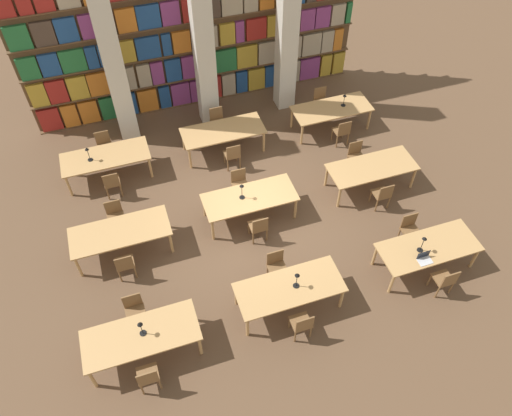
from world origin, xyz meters
TOP-DOWN VIEW (x-y plane):
  - ground_plane at (0.00, 0.00)m, footprint 40.00×40.00m
  - bookshelf_bank at (-0.00, 5.36)m, footprint 10.20×0.35m
  - pillar_left at (-2.49, 4.29)m, footprint 0.54×0.54m
  - pillar_center at (0.00, 4.29)m, footprint 0.54×0.54m
  - pillar_right at (2.49, 4.29)m, footprint 0.54×0.54m
  - reading_table_0 at (-3.32, -2.81)m, footprint 2.36×0.98m
  - chair_0 at (-3.35, -3.58)m, footprint 0.42×0.40m
  - chair_1 at (-3.35, -2.03)m, footprint 0.42×0.40m
  - desk_lamp_0 at (-3.26, -2.79)m, footprint 0.14×0.14m
  - reading_table_1 at (-0.05, -2.72)m, footprint 2.36×0.98m
  - chair_2 at (-0.06, -3.49)m, footprint 0.42×0.40m
  - chair_3 at (-0.06, -1.94)m, footprint 0.42×0.40m
  - desk_lamp_1 at (0.09, -2.73)m, footprint 0.14×0.14m
  - reading_table_2 at (3.39, -2.73)m, footprint 2.36×0.98m
  - chair_4 at (3.41, -3.51)m, footprint 0.42×0.40m
  - chair_5 at (3.41, -1.95)m, footprint 0.42×0.40m
  - desk_lamp_2 at (3.14, -2.76)m, footprint 0.14×0.14m
  - laptop at (3.08, -3.03)m, footprint 0.32×0.22m
  - reading_table_3 at (-3.32, 0.01)m, footprint 2.36×0.98m
  - chair_6 at (-3.37, -0.77)m, footprint 0.42×0.40m
  - chair_7 at (-3.37, 0.78)m, footprint 0.42×0.40m
  - reading_table_4 at (-0.05, 0.07)m, footprint 2.36×0.98m
  - chair_8 at (-0.08, -0.71)m, footprint 0.42×0.40m
  - chair_9 at (-0.08, 0.84)m, footprint 0.42×0.40m
  - desk_lamp_3 at (-0.24, 0.11)m, footprint 0.14×0.14m
  - reading_table_5 at (3.38, 0.06)m, footprint 2.36×0.98m
  - chair_10 at (3.33, -0.71)m, footprint 0.42×0.40m
  - chair_11 at (3.33, 0.84)m, footprint 0.42×0.40m
  - reading_table_6 at (-3.31, 2.74)m, footprint 2.36×0.98m
  - chair_12 at (-3.29, 1.96)m, footprint 0.42×0.40m
  - chair_13 at (-3.29, 3.51)m, footprint 0.42×0.40m
  - desk_lamp_4 at (-3.70, 2.71)m, footprint 0.14×0.14m
  - reading_table_7 at (0.02, 2.76)m, footprint 2.36×0.98m
  - chair_14 at (0.07, 1.98)m, footprint 0.42×0.40m
  - chair_15 at (0.07, 3.53)m, footprint 0.42×0.40m
  - reading_table_8 at (3.39, 2.69)m, footprint 2.36×0.98m
  - chair_16 at (3.40, 1.92)m, footprint 0.42×0.40m
  - chair_17 at (3.40, 3.47)m, footprint 0.42×0.40m
  - desk_lamp_5 at (3.76, 2.69)m, footprint 0.14×0.14m

SIDE VIEW (x-z plane):
  - ground_plane at x=0.00m, z-range 0.00..0.00m
  - chair_0 at x=-3.35m, z-range 0.04..0.93m
  - chair_1 at x=-3.35m, z-range 0.04..0.93m
  - chair_2 at x=-0.06m, z-range 0.04..0.93m
  - chair_3 at x=-0.06m, z-range 0.04..0.93m
  - chair_4 at x=3.41m, z-range 0.04..0.93m
  - chair_5 at x=3.41m, z-range 0.04..0.93m
  - chair_6 at x=-3.37m, z-range 0.04..0.93m
  - chair_7 at x=-3.37m, z-range 0.04..0.93m
  - chair_8 at x=-0.08m, z-range 0.04..0.93m
  - chair_9 at x=-0.08m, z-range 0.04..0.93m
  - chair_10 at x=3.33m, z-range 0.04..0.93m
  - chair_11 at x=3.33m, z-range 0.04..0.93m
  - chair_12 at x=-3.29m, z-range 0.04..0.93m
  - chair_13 at x=-3.29m, z-range 0.04..0.93m
  - chair_14 at x=0.07m, z-range 0.04..0.93m
  - chair_15 at x=0.07m, z-range 0.04..0.93m
  - chair_16 at x=3.40m, z-range 0.04..0.93m
  - chair_17 at x=3.40m, z-range 0.04..0.93m
  - reading_table_0 at x=-3.32m, z-range 0.31..1.07m
  - reading_table_1 at x=-0.05m, z-range 0.31..1.07m
  - reading_table_2 at x=3.39m, z-range 0.31..1.07m
  - reading_table_3 at x=-3.32m, z-range 0.31..1.07m
  - reading_table_4 at x=-0.05m, z-range 0.31..1.07m
  - reading_table_5 at x=3.38m, z-range 0.31..1.07m
  - reading_table_6 at x=-3.31m, z-range 0.31..1.07m
  - reading_table_7 at x=0.02m, z-range 0.31..1.07m
  - reading_table_8 at x=3.39m, z-range 0.31..1.07m
  - laptop at x=3.08m, z-range 0.70..0.91m
  - desk_lamp_5 at x=3.76m, z-range 0.83..1.24m
  - desk_lamp_0 at x=-3.26m, z-range 0.84..1.27m
  - desk_lamp_4 at x=-3.70m, z-range 0.84..1.28m
  - desk_lamp_1 at x=0.09m, z-range 0.84..1.31m
  - desk_lamp_3 at x=-0.24m, z-range 0.84..1.32m
  - desk_lamp_2 at x=3.14m, z-range 0.85..1.34m
  - bookshelf_bank at x=0.00m, z-range -0.09..5.41m
  - pillar_left at x=-2.49m, z-range 0.00..6.00m
  - pillar_center at x=0.00m, z-range 0.00..6.00m
  - pillar_right at x=2.49m, z-range 0.00..6.00m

